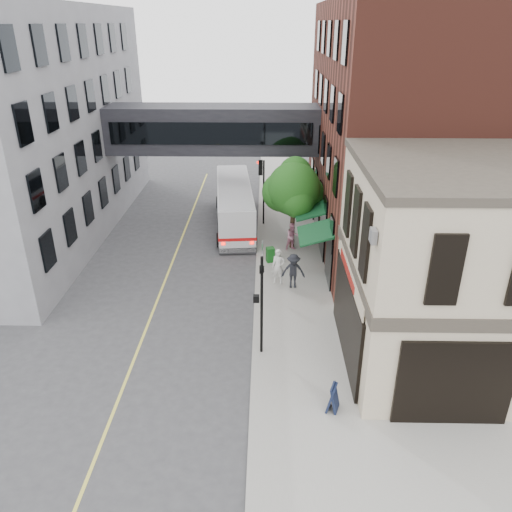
{
  "coord_description": "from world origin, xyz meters",
  "views": [
    {
      "loc": [
        0.51,
        -15.64,
        12.97
      ],
      "look_at": [
        0.12,
        4.63,
        3.43
      ],
      "focal_mm": 35.0,
      "sensor_mm": 36.0,
      "label": 1
    }
  ],
  "objects_px": {
    "pedestrian_b": "(292,236)",
    "sandwich_board": "(333,398)",
    "pedestrian_c": "(293,271)",
    "pedestrian_a": "(278,267)",
    "newspaper_box": "(270,255)",
    "bus": "(234,203)"
  },
  "relations": [
    {
      "from": "pedestrian_a",
      "to": "newspaper_box",
      "type": "distance_m",
      "value": 2.7
    },
    {
      "from": "pedestrian_b",
      "to": "newspaper_box",
      "type": "bearing_deg",
      "value": -148.49
    },
    {
      "from": "sandwich_board",
      "to": "pedestrian_c",
      "type": "bearing_deg",
      "value": 115.77
    },
    {
      "from": "pedestrian_c",
      "to": "bus",
      "type": "bearing_deg",
      "value": 112.14
    },
    {
      "from": "pedestrian_a",
      "to": "sandwich_board",
      "type": "distance_m",
      "value": 9.92
    },
    {
      "from": "bus",
      "to": "sandwich_board",
      "type": "distance_m",
      "value": 19.31
    },
    {
      "from": "newspaper_box",
      "to": "sandwich_board",
      "type": "bearing_deg",
      "value": -95.9
    },
    {
      "from": "pedestrian_c",
      "to": "newspaper_box",
      "type": "xyz_separation_m",
      "value": [
        -1.18,
        3.12,
        -0.51
      ]
    },
    {
      "from": "pedestrian_a",
      "to": "pedestrian_b",
      "type": "height_order",
      "value": "pedestrian_a"
    },
    {
      "from": "sandwich_board",
      "to": "newspaper_box",
      "type": "bearing_deg",
      "value": 119.6
    },
    {
      "from": "pedestrian_b",
      "to": "sandwich_board",
      "type": "xyz_separation_m",
      "value": [
        0.82,
        -14.12,
        -0.34
      ]
    },
    {
      "from": "pedestrian_c",
      "to": "sandwich_board",
      "type": "xyz_separation_m",
      "value": [
        1.0,
        -9.25,
        -0.43
      ]
    },
    {
      "from": "newspaper_box",
      "to": "sandwich_board",
      "type": "relative_size",
      "value": 0.84
    },
    {
      "from": "bus",
      "to": "newspaper_box",
      "type": "distance_m",
      "value": 6.87
    },
    {
      "from": "pedestrian_a",
      "to": "pedestrian_c",
      "type": "distance_m",
      "value": 0.92
    },
    {
      "from": "bus",
      "to": "sandwich_board",
      "type": "relative_size",
      "value": 10.04
    },
    {
      "from": "pedestrian_a",
      "to": "pedestrian_b",
      "type": "distance_m",
      "value": 4.47
    },
    {
      "from": "pedestrian_b",
      "to": "bus",
      "type": "bearing_deg",
      "value": 109.39
    },
    {
      "from": "pedestrian_c",
      "to": "sandwich_board",
      "type": "height_order",
      "value": "pedestrian_c"
    },
    {
      "from": "pedestrian_b",
      "to": "pedestrian_c",
      "type": "bearing_deg",
      "value": -112.63
    },
    {
      "from": "bus",
      "to": "pedestrian_c",
      "type": "distance_m",
      "value": 10.15
    },
    {
      "from": "pedestrian_a",
      "to": "pedestrian_b",
      "type": "xyz_separation_m",
      "value": [
        0.96,
        4.37,
        -0.1
      ]
    }
  ]
}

